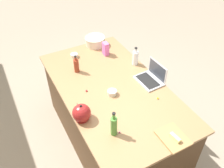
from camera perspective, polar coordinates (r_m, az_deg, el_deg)
ground_plane at (r=3.37m, az=0.00°, el=-12.38°), size 12.00×12.00×0.00m
island_counter at (r=3.02m, az=0.00°, el=-7.21°), size 1.98×1.09×0.90m
laptop at (r=2.81m, az=9.15°, el=1.54°), size 0.32×0.24×0.22m
mixing_bowl_large at (r=3.41m, az=-3.96°, el=10.03°), size 0.28×0.28×0.12m
bottle_vinegar at (r=3.01m, az=5.47°, el=6.14°), size 0.07×0.07×0.24m
bottle_olive at (r=2.19m, az=0.42°, el=-9.67°), size 0.06×0.06×0.27m
bottle_soy at (r=2.91m, az=-8.31°, el=4.33°), size 0.06×0.06×0.22m
kettle at (r=2.34m, az=-7.11°, el=-6.75°), size 0.21×0.18×0.20m
cutting_board at (r=2.30m, az=14.04°, el=-12.03°), size 0.28×0.22×0.02m
butter_stick_left at (r=2.27m, az=14.50°, el=-11.98°), size 0.11×0.05×0.04m
ramekin_small at (r=3.21m, az=-8.80°, el=6.59°), size 0.09×0.09×0.05m
ramekin_medium at (r=2.61m, az=0.01°, el=-2.00°), size 0.10×0.10×0.05m
candy_bag at (r=3.19m, az=-1.51°, el=8.22°), size 0.09×0.06×0.17m
candy_0 at (r=2.27m, az=1.79°, el=-11.18°), size 0.01×0.01×0.01m
candy_1 at (r=3.43m, az=-5.10°, el=9.06°), size 0.02×0.02×0.02m
candy_2 at (r=2.67m, az=-5.96°, el=-1.58°), size 0.02×0.02×0.02m
candy_3 at (r=2.61m, az=10.64°, el=-3.28°), size 0.02×0.02×0.02m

